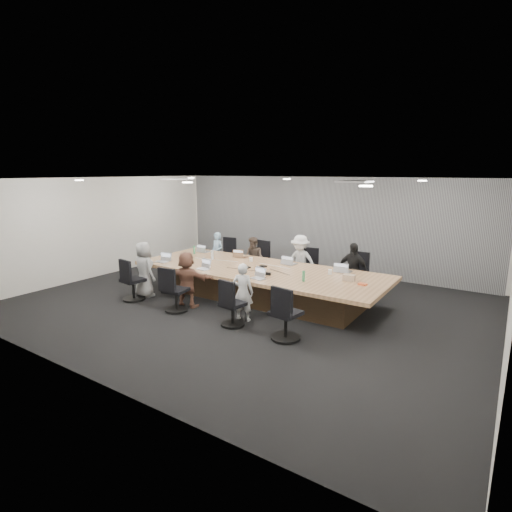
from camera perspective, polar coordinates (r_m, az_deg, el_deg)
The scene contains 40 objects.
floor at distance 9.14m, azimuth -1.39°, elevation -6.89°, with size 10.00×8.00×0.00m, color black.
ceiling at distance 8.65m, azimuth -1.48°, elevation 10.94°, with size 10.00×8.00×0.00m, color white.
wall_back at distance 12.25m, azimuth 9.33°, elevation 4.54°, with size 10.00×2.80×0.00m, color beige.
wall_front at distance 6.04m, azimuth -23.69°, elevation -4.03°, with size 10.00×2.80×0.00m, color beige.
wall_left at distance 12.31m, azimuth -20.97°, elevation 3.94°, with size 8.00×2.80×0.00m, color beige.
curtain at distance 12.18m, azimuth 9.17°, elevation 4.50°, with size 9.80×0.04×2.80m, color gray.
conference_table at distance 9.42m, azimuth 0.34°, elevation -3.76°, with size 6.00×2.20×0.74m.
chair_0 at distance 12.07m, azimuth -4.50°, elevation -0.26°, with size 0.54×0.54×0.80m, color black, non-canonical shape.
chair_1 at distance 11.34m, azimuth 0.68°, elevation -0.93°, with size 0.57×0.57×0.84m, color black, non-canonical shape.
chair_2 at distance 10.67m, azimuth 7.13°, elevation -2.12°, with size 0.50×0.50×0.75m, color black, non-canonical shape.
chair_3 at distance 10.15m, azimuth 14.21°, elevation -2.94°, with size 0.55×0.55×0.82m, color black, non-canonical shape.
chair_4 at distance 9.74m, azimuth -17.15°, elevation -3.76°, with size 0.54×0.54×0.80m, color black, non-canonical shape.
chair_5 at distance 8.76m, azimuth -11.35°, elevation -5.30°, with size 0.53×0.53×0.78m, color black, non-canonical shape.
chair_6 at distance 7.82m, azimuth -3.36°, elevation -7.39°, with size 0.49×0.49×0.73m, color black, non-canonical shape.
chair_7 at distance 7.20m, azimuth 4.28°, elevation -8.73°, with size 0.56×0.56×0.83m, color black, non-canonical shape.
person_0 at distance 11.76m, azimuth -5.56°, elevation 0.44°, with size 0.45×0.29×1.22m, color #93B8D4.
laptop_0 at distance 11.32m, azimuth -7.32°, elevation 0.65°, with size 0.32×0.22×0.02m, color #B2B2B7.
person_1 at distance 11.01m, azimuth -0.30°, elevation -0.37°, with size 0.58×0.45×1.20m, color #4D3E35.
laptop_1 at distance 10.54m, azimuth -1.96°, elevation -0.11°, with size 0.29×0.20×0.02m, color #8C6647.
person_2 at distance 10.29m, azimuth 6.31°, elevation -0.82°, with size 0.89×0.51×1.38m, color silver.
laptop_2 at distance 9.80m, azimuth 4.85°, elevation -1.07°, with size 0.33×0.23×0.02m, color #B2B2B7.
person_3 at distance 9.76m, azimuth 13.60°, elevation -1.96°, with size 0.77×0.32×1.32m, color black.
laptop_3 at distance 9.24m, azimuth 12.46°, elevation -2.13°, with size 0.34×0.23×0.02m, color #B2B2B7.
person_4 at distance 9.89m, azimuth -15.69°, elevation -1.86°, with size 0.65×0.42×1.33m, color gray.
laptop_4 at distance 10.23m, azimuth -13.40°, elevation -0.80°, with size 0.32×0.22×0.02m, color #B2B2B7.
person_5 at distance 8.94m, azimuth -9.84°, elevation -3.31°, with size 1.16×0.37×1.25m, color brown.
laptop_5 at distance 9.30m, azimuth -7.56°, elevation -1.86°, with size 0.30×0.20×0.02m, color #B2B2B7.
person_6 at distance 8.02m, azimuth -1.88°, elevation -5.17°, with size 0.43×0.28×1.19m, color silver.
laptop_6 at distance 8.41m, azimuth 0.27°, elevation -3.23°, with size 0.29×0.20×0.02m, color #B2B2B7.
bottle_green_left at distance 11.07m, azimuth -8.82°, elevation 0.87°, with size 0.06×0.06×0.22m, color #398754.
bottle_green_right at distance 8.26m, azimuth 6.81°, elevation -2.88°, with size 0.06×0.06×0.22m, color #398754.
bottle_clear at distance 10.35m, azimuth -6.28°, elevation 0.19°, with size 0.07×0.07×0.23m, color silver.
cup_white_far at distance 10.02m, azimuth -0.70°, elevation -0.49°, with size 0.08×0.08×0.10m, color white.
cup_white_near at distance 8.92m, azimuth 10.54°, elevation -2.25°, with size 0.09×0.09×0.11m, color white.
mug_brown at distance 10.80m, azimuth -10.10°, elevation 0.23°, with size 0.08×0.08×0.10m, color brown.
mic_left at distance 9.36m, azimuth -1.29°, elevation -1.62°, with size 0.16×0.10×0.03m, color black.
mic_right at distance 9.47m, azimuth 1.04°, elevation -1.46°, with size 0.16×0.10×0.03m, color black.
stapler at distance 8.72m, azimuth 1.59°, elevation -2.53°, with size 0.17×0.04×0.06m, color black.
canvas_bag at distance 8.49m, azimuth 13.15°, elevation -3.03°, with size 0.24×0.15×0.13m, color tan.
snack_packet at distance 8.24m, azimuth 14.98°, elevation -3.92°, with size 0.16×0.11×0.04m, color #EF5F2E.
Camera 1 is at (4.94, -7.10, 2.96)m, focal length 28.00 mm.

